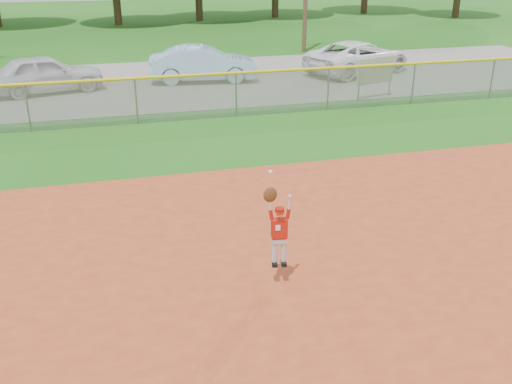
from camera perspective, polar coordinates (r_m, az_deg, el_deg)
ground at (r=10.14m, az=-7.53°, el=-8.79°), size 120.00×120.00×0.00m
parking_strip at (r=25.16m, az=-12.70°, el=10.44°), size 44.00×10.00×0.03m
car_white_a at (r=24.43m, az=-20.29°, el=11.04°), size 4.66×2.76×1.49m
car_blue at (r=25.06m, az=-5.30°, el=12.64°), size 4.74×2.19×1.50m
car_white_b at (r=27.13m, az=10.16°, el=13.14°), size 5.76×4.29×1.45m
sponsor_sign at (r=22.46m, az=11.87°, el=11.69°), size 1.71×0.55×1.57m
outfield_fence at (r=19.12m, az=-11.91°, el=9.24°), size 40.06×0.10×1.55m
ballplayer at (r=9.45m, az=2.21°, el=-3.53°), size 0.48×0.23×1.73m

